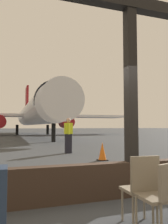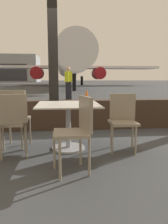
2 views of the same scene
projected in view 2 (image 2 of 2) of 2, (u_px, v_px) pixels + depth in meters
The scene contains 11 objects.
ground_plane at pixel (60, 84), 44.04m from camera, with size 220.00×220.00×0.00m, color #383A3D.
window_frame at pixel (53, 65), 4.52m from camera, with size 7.83×0.24×3.92m.
dining_table at pixel (68, 119), 3.37m from camera, with size 0.96×0.96×0.72m.
cafe_chair_window_left at pixel (77, 127), 2.52m from camera, with size 0.45×0.45×0.91m.
cafe_chair_window_right at pixel (15, 114), 3.37m from camera, with size 0.42×0.42×0.94m.
cafe_chair_aisle_left at pixel (123, 117), 3.34m from camera, with size 0.45×0.45×0.88m.
cafe_chair_aisle_right at pixel (12, 119), 3.01m from camera, with size 0.49×0.49×0.90m.
airplane at pixel (68, 65), 33.87m from camera, with size 29.79×36.94×10.02m.
ground_crew_worker at pixel (68, 83), 11.52m from camera, with size 0.40×0.56×1.74m.
traffic_cone at pixel (87, 97), 9.01m from camera, with size 0.36×0.36×0.70m.
distant_hangar at pixel (11, 69), 78.67m from camera, with size 20.28×16.58×9.32m.
Camera 2 is at (0.15, -4.66, 1.11)m, focal length 34.41 mm.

